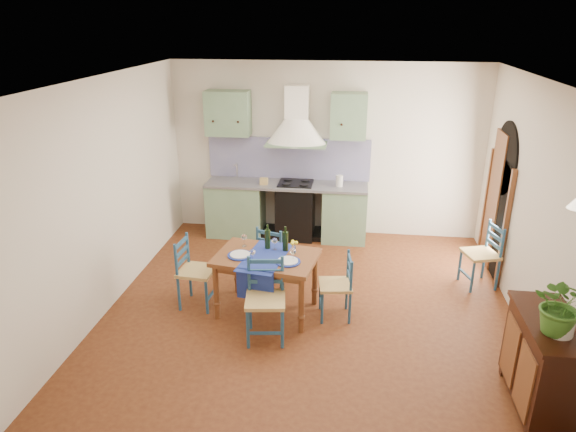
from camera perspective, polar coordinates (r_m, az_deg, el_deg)
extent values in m
plane|color=#451D0E|center=(6.60, 2.48, -10.00)|extent=(5.00, 5.00, 0.00)
cube|color=beige|center=(8.38, 4.21, 7.26)|extent=(5.00, 0.04, 2.80)
cube|color=gray|center=(8.58, -5.80, 0.82)|extent=(0.90, 0.60, 0.88)
cube|color=gray|center=(8.37, 6.29, 0.25)|extent=(0.70, 0.60, 0.88)
cube|color=black|center=(8.41, 0.84, 0.51)|extent=(0.60, 0.58, 0.88)
cube|color=slate|center=(8.28, -0.17, 3.54)|extent=(2.60, 0.64, 0.04)
cube|color=silver|center=(8.43, -5.92, 3.72)|extent=(0.45, 0.40, 0.03)
cylinder|color=silver|center=(8.56, -5.68, 5.07)|extent=(0.02, 0.02, 0.26)
cube|color=black|center=(8.25, 0.86, 3.66)|extent=(0.55, 0.48, 0.02)
cube|color=black|center=(8.63, -0.12, -1.81)|extent=(2.60, 0.50, 0.08)
cube|color=#0E0B62|center=(8.44, 0.08, 6.43)|extent=(2.65, 0.05, 0.68)
cube|color=gray|center=(8.32, -6.69, 11.29)|extent=(0.70, 0.34, 0.70)
cube|color=gray|center=(8.07, 6.77, 10.98)|extent=(0.55, 0.34, 0.70)
cone|color=white|center=(8.10, 0.94, 9.36)|extent=(0.96, 0.96, 0.40)
cube|color=white|center=(8.11, 1.04, 12.60)|extent=(0.36, 0.30, 0.50)
cube|color=beige|center=(6.32, 25.92, 0.34)|extent=(0.04, 5.00, 2.80)
cube|color=black|center=(7.76, 22.18, 0.06)|extent=(0.03, 1.00, 1.65)
cylinder|color=black|center=(7.52, 23.05, 5.93)|extent=(0.03, 1.00, 1.00)
cube|color=brown|center=(7.27, 22.96, -1.46)|extent=(0.06, 0.06, 1.65)
cube|color=brown|center=(8.24, 21.17, 1.42)|extent=(0.06, 0.06, 1.65)
cube|color=brown|center=(7.90, 21.87, 1.69)|extent=(0.04, 0.55, 1.96)
cube|color=beige|center=(6.67, -19.24, 2.38)|extent=(0.04, 5.00, 2.80)
cube|color=silver|center=(5.68, 2.95, 14.97)|extent=(5.00, 5.00, 0.01)
cube|color=brown|center=(6.17, -2.42, -4.67)|extent=(1.30, 0.97, 0.05)
cube|color=brown|center=(6.19, -2.41, -5.21)|extent=(1.16, 0.83, 0.08)
cylinder|color=brown|center=(6.25, -7.97, -8.40)|extent=(0.07, 0.07, 0.71)
cylinder|color=brown|center=(6.78, -5.72, -5.80)|extent=(0.07, 0.07, 0.71)
cylinder|color=brown|center=(5.94, 1.49, -9.91)|extent=(0.07, 0.07, 0.71)
cylinder|color=brown|center=(6.49, 3.01, -7.02)|extent=(0.07, 0.07, 0.71)
cube|color=navy|center=(6.11, -2.58, -4.62)|extent=(0.58, 0.95, 0.01)
cube|color=navy|center=(5.90, -3.68, -7.68)|extent=(0.44, 0.08, 0.38)
cylinder|color=navy|center=(6.16, -5.36, -4.36)|extent=(0.30, 0.30, 0.01)
cylinder|color=silver|center=(6.16, -5.36, -4.28)|extent=(0.24, 0.24, 0.01)
cylinder|color=navy|center=(5.98, -0.02, -5.08)|extent=(0.30, 0.30, 0.01)
cylinder|color=silver|center=(5.98, -0.02, -5.00)|extent=(0.24, 0.24, 0.01)
cylinder|color=black|center=(6.27, -2.30, -2.33)|extent=(0.07, 0.07, 0.32)
cylinder|color=black|center=(6.21, -0.29, -2.57)|extent=(0.07, 0.07, 0.32)
cylinder|color=white|center=(6.18, 0.64, -3.72)|extent=(0.05, 0.05, 0.10)
sphere|color=yellow|center=(6.14, 0.64, -2.96)|extent=(0.10, 0.10, 0.10)
cylinder|color=navy|center=(5.75, -4.48, -12.43)|extent=(0.04, 0.04, 0.48)
cylinder|color=navy|center=(5.95, -4.29, -8.57)|extent=(0.04, 0.04, 0.94)
cylinder|color=navy|center=(5.74, -0.64, -12.46)|extent=(0.04, 0.04, 0.48)
cylinder|color=navy|center=(5.94, -0.62, -8.59)|extent=(0.04, 0.04, 0.94)
cube|color=tan|center=(5.76, -2.53, -9.30)|extent=(0.49, 0.49, 0.04)
cube|color=navy|center=(5.86, -2.48, -7.26)|extent=(0.40, 0.08, 0.05)
cube|color=navy|center=(5.80, -2.50, -6.17)|extent=(0.40, 0.08, 0.05)
cube|color=navy|center=(5.75, -2.52, -5.06)|extent=(0.40, 0.08, 0.05)
cube|color=navy|center=(5.77, -2.55, -12.88)|extent=(0.38, 0.08, 0.03)
cylinder|color=navy|center=(7.12, 0.42, -5.47)|extent=(0.03, 0.03, 0.44)
cylinder|color=navy|center=(6.75, -0.80, -5.07)|extent=(0.03, 0.03, 0.86)
cylinder|color=navy|center=(7.26, -2.05, -4.95)|extent=(0.03, 0.03, 0.44)
cylinder|color=navy|center=(6.89, -3.38, -4.52)|extent=(0.03, 0.03, 0.86)
cube|color=tan|center=(6.95, -1.46, -4.05)|extent=(0.50, 0.50, 0.04)
cube|color=navy|center=(6.76, -2.12, -3.70)|extent=(0.35, 0.13, 0.04)
cube|color=navy|center=(6.71, -2.14, -2.82)|extent=(0.35, 0.13, 0.04)
cube|color=navy|center=(6.66, -2.15, -1.92)|extent=(0.35, 0.13, 0.04)
cube|color=navy|center=(7.21, -0.83, -5.55)|extent=(0.34, 0.13, 0.02)
cylinder|color=navy|center=(6.41, -9.04, -8.89)|extent=(0.04, 0.04, 0.46)
cylinder|color=navy|center=(6.44, -12.18, -6.75)|extent=(0.04, 0.04, 0.90)
cylinder|color=navy|center=(6.71, -7.94, -7.39)|extent=(0.04, 0.04, 0.46)
cylinder|color=navy|center=(6.73, -10.94, -5.36)|extent=(0.04, 0.04, 0.90)
cube|color=tan|center=(6.51, -10.09, -6.03)|extent=(0.46, 0.46, 0.04)
cube|color=navy|center=(6.52, -11.64, -4.86)|extent=(0.06, 0.38, 0.05)
cube|color=navy|center=(6.46, -11.72, -3.90)|extent=(0.06, 0.38, 0.05)
cube|color=navy|center=(6.42, -11.80, -2.93)|extent=(0.06, 0.38, 0.05)
cube|color=navy|center=(6.58, -8.45, -8.50)|extent=(0.06, 0.36, 0.03)
cylinder|color=navy|center=(6.45, 3.61, -8.67)|extent=(0.03, 0.03, 0.42)
cylinder|color=navy|center=(6.38, 6.61, -7.07)|extent=(0.03, 0.03, 0.82)
cylinder|color=navy|center=(6.17, 3.81, -10.19)|extent=(0.03, 0.03, 0.42)
cylinder|color=navy|center=(6.10, 6.96, -8.53)|extent=(0.03, 0.03, 0.82)
cube|color=tan|center=(6.21, 5.28, -7.63)|extent=(0.43, 0.43, 0.04)
cube|color=navy|center=(6.18, 6.83, -6.68)|extent=(0.07, 0.35, 0.04)
cube|color=navy|center=(6.13, 6.88, -5.78)|extent=(0.07, 0.35, 0.04)
cube|color=navy|center=(6.08, 6.92, -4.87)|extent=(0.07, 0.35, 0.04)
cube|color=navy|center=(6.33, 3.70, -9.77)|extent=(0.07, 0.33, 0.02)
cylinder|color=navy|center=(7.49, 18.54, -5.21)|extent=(0.04, 0.04, 0.45)
cylinder|color=navy|center=(7.57, 21.11, -3.46)|extent=(0.04, 0.04, 0.89)
cylinder|color=navy|center=(7.21, 19.82, -6.42)|extent=(0.04, 0.04, 0.45)
cylinder|color=navy|center=(7.30, 22.47, -4.59)|extent=(0.04, 0.04, 0.89)
cube|color=tan|center=(7.33, 20.61, -3.97)|extent=(0.52, 0.52, 0.04)
cube|color=navy|center=(7.37, 21.93, -2.97)|extent=(0.13, 0.36, 0.04)
cube|color=navy|center=(7.33, 22.06, -2.13)|extent=(0.13, 0.36, 0.04)
cube|color=navy|center=(7.28, 22.19, -1.28)|extent=(0.13, 0.36, 0.04)
cube|color=navy|center=(7.37, 19.12, -6.14)|extent=(0.13, 0.35, 0.02)
cube|color=black|center=(5.38, 26.58, -14.41)|extent=(0.45, 1.00, 0.82)
cube|color=black|center=(5.16, 27.36, -10.53)|extent=(0.50, 1.05, 0.04)
cube|color=brown|center=(5.15, 24.78, -16.32)|extent=(0.02, 0.38, 0.63)
cube|color=brown|center=(5.51, 23.46, -13.46)|extent=(0.02, 0.38, 0.63)
cube|color=black|center=(5.92, 22.87, -15.60)|extent=(0.08, 0.08, 0.08)
cube|color=black|center=(6.02, 26.20, -15.48)|extent=(0.08, 0.08, 0.08)
imported|color=#376C22|center=(4.87, 28.27, -8.77)|extent=(0.57, 0.52, 0.53)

